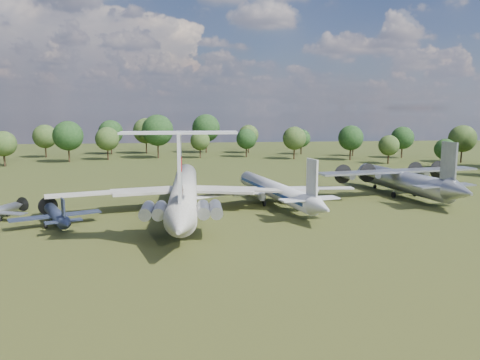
{
  "coord_description": "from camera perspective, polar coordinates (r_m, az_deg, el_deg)",
  "views": [
    {
      "loc": [
        -0.26,
        -75.46,
        16.44
      ],
      "look_at": [
        8.55,
        -1.83,
        5.0
      ],
      "focal_mm": 35.0,
      "sensor_mm": 36.0,
      "label": 1
    }
  ],
  "objects": [
    {
      "name": "ground",
      "position": [
        77.23,
        -6.49,
        -3.58
      ],
      "size": [
        300.0,
        300.0,
        0.0
      ],
      "primitive_type": "plane",
      "color": "#243A13",
      "rests_on": "ground"
    },
    {
      "name": "person_on_il62",
      "position": [
        58.79,
        -7.2,
        -1.18
      ],
      "size": [
        0.82,
        0.71,
        1.91
      ],
      "primitive_type": "imported",
      "rotation": [
        0.0,
        0.0,
        2.7
      ],
      "color": "#976A4D",
      "rests_on": "il62_airliner"
    },
    {
      "name": "small_prop_west",
      "position": [
        70.44,
        -21.44,
        -4.32
      ],
      "size": [
        17.97,
        20.21,
        2.45
      ],
      "primitive_type": null,
      "rotation": [
        0.0,
        0.0,
        0.42
      ],
      "color": "black",
      "rests_on": "ground"
    },
    {
      "name": "il62_airliner",
      "position": [
        74.31,
        -6.81,
        -1.95
      ],
      "size": [
        43.61,
        56.01,
        5.4
      ],
      "primitive_type": null,
      "rotation": [
        0.0,
        0.0,
        -0.02
      ],
      "color": "beige",
      "rests_on": "ground"
    },
    {
      "name": "tu104_jet",
      "position": [
        80.54,
        4.27,
        -1.61
      ],
      "size": [
        36.8,
        44.38,
        3.92
      ],
      "primitive_type": null,
      "rotation": [
        0.0,
        0.0,
        0.21
      ],
      "color": "silver",
      "rests_on": "ground"
    },
    {
      "name": "an12_transport",
      "position": [
        92.93,
        19.1,
        -0.41
      ],
      "size": [
        38.23,
        41.38,
        4.8
      ],
      "primitive_type": null,
      "rotation": [
        0.0,
        0.0,
        0.17
      ],
      "color": "#9A9CA1",
      "rests_on": "ground"
    }
  ]
}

